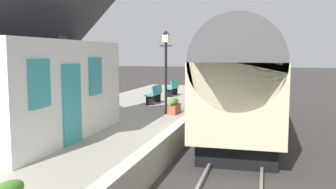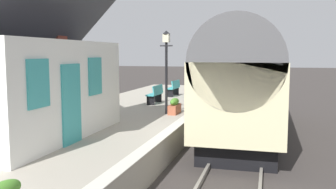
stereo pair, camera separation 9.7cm
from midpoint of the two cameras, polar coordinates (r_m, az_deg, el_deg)
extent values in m
plane|color=#383330|center=(11.75, 6.44, -9.68)|extent=(160.00, 160.00, 0.00)
cube|color=#A39B8C|center=(12.80, -11.15, -6.43)|extent=(32.00, 5.79, 0.87)
cube|color=beige|center=(11.77, 0.79, -5.24)|extent=(32.00, 0.36, 0.02)
cube|color=gray|center=(11.61, 14.49, -9.69)|extent=(52.00, 0.08, 0.14)
cube|color=gray|center=(11.71, 7.33, -9.40)|extent=(52.00, 0.08, 0.14)
cube|color=black|center=(15.12, 11.98, -4.81)|extent=(9.35, 2.29, 0.70)
cube|color=beige|center=(14.91, 12.11, 0.86)|extent=(10.16, 2.70, 2.30)
cylinder|color=#515154|center=(14.85, 12.21, 5.28)|extent=(10.16, 2.65, 2.65)
cube|color=black|center=(15.02, 6.92, 2.09)|extent=(8.64, 0.03, 0.80)
cylinder|color=black|center=(18.12, 12.53, -2.99)|extent=(0.70, 2.16, 0.70)
cylinder|color=black|center=(12.15, 11.14, -7.53)|extent=(0.70, 2.16, 0.70)
cube|color=black|center=(19.96, 12.95, 3.34)|extent=(0.04, 2.16, 0.90)
cylinder|color=#F2EDCC|center=(20.05, 12.88, 0.55)|extent=(0.06, 0.24, 0.24)
cube|color=red|center=(20.14, 12.85, -0.72)|extent=(0.16, 2.56, 0.24)
cube|color=white|center=(11.24, -21.05, 0.76)|extent=(5.68, 3.43, 2.72)
cube|color=#38383F|center=(10.78, -17.75, 12.51)|extent=(6.18, 1.96, 1.98)
cube|color=brown|center=(12.70, -16.92, 13.48)|extent=(0.56, 0.56, 2.58)
cube|color=teal|center=(9.98, -14.35, -1.46)|extent=(0.90, 0.06, 2.10)
cube|color=teal|center=(8.73, -19.00, 1.60)|extent=(0.80, 0.05, 1.10)
cube|color=teal|center=(11.15, -10.90, 2.78)|extent=(0.80, 0.05, 1.10)
cube|color=teal|center=(20.75, 0.88, 1.01)|extent=(1.42, 0.46, 0.06)
cube|color=teal|center=(20.67, 1.36, 1.63)|extent=(1.40, 0.17, 0.40)
cube|color=black|center=(20.24, 0.41, 0.22)|extent=(0.08, 0.36, 0.44)
cube|color=black|center=(21.30, 1.32, 0.53)|extent=(0.08, 0.36, 0.44)
cube|color=teal|center=(17.58, -1.96, 0.05)|extent=(1.41, 0.43, 0.06)
cube|color=teal|center=(17.50, -1.40, 0.78)|extent=(1.40, 0.13, 0.40)
cube|color=black|center=(17.08, -2.54, -0.91)|extent=(0.07, 0.36, 0.44)
cube|color=black|center=(18.14, -1.40, -0.48)|extent=(0.07, 0.36, 0.44)
cube|color=#9E5138|center=(14.67, 1.20, -2.25)|extent=(0.96, 0.32, 0.36)
ellipsoid|color=#4C8C2D|center=(14.63, 1.21, -1.11)|extent=(0.86, 0.29, 0.29)
cylinder|color=black|center=(14.48, -0.06, 2.53)|extent=(0.10, 0.10, 2.82)
cylinder|color=black|center=(14.45, -0.07, 7.52)|extent=(0.05, 0.50, 0.05)
cube|color=beige|center=(14.46, -0.07, 8.67)|extent=(0.24, 0.24, 0.32)
cone|color=black|center=(14.47, -0.07, 9.54)|extent=(0.32, 0.32, 0.14)
camera|label=1|loc=(0.05, -89.78, 0.02)|focal=39.65mm
camera|label=2|loc=(0.05, 90.22, -0.02)|focal=39.65mm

